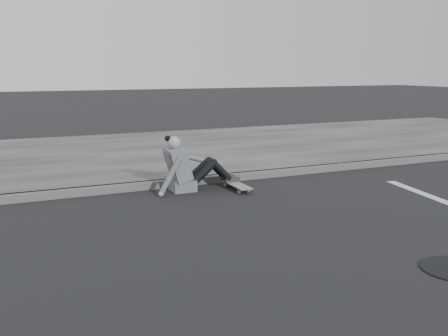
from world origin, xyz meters
The scene contains 5 objects.
ground centered at (0.00, 0.00, 0.00)m, with size 80.00×80.00×0.00m, color black.
curb centered at (0.00, 2.58, 0.06)m, with size 24.00×0.16×0.12m, color #4E4E4E.
sidewalk centered at (0.00, 5.60, 0.06)m, with size 24.00×6.00×0.12m, color #3B3B3B.
skateboard centered at (1.04, 2.00, 0.07)m, with size 0.20×0.78×0.09m.
seated_woman centered at (0.30, 2.24, 0.36)m, with size 1.38×0.46×0.88m.
Camera 1 is at (-2.24, -4.89, 1.87)m, focal length 40.00 mm.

